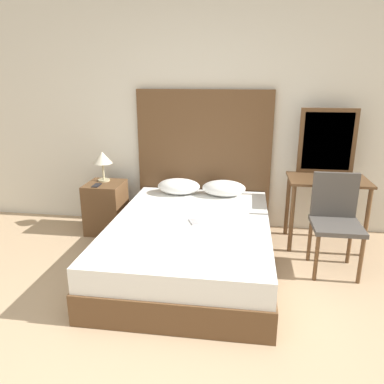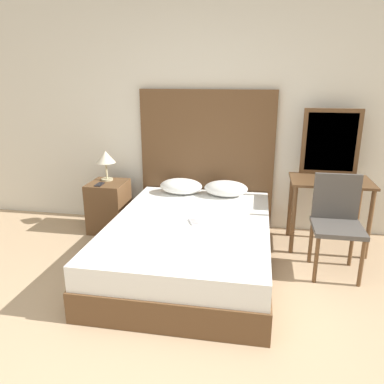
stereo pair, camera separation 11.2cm
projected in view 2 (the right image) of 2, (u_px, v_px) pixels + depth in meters
name	position (u px, v px, depth m)	size (l,w,h in m)	color
wall_back	(206.00, 112.00, 4.26)	(10.00, 0.06, 2.70)	silver
bed	(190.00, 244.00, 3.53)	(1.47, 2.07, 0.46)	brown
headboard	(206.00, 160.00, 4.35)	(1.54, 0.05, 1.60)	brown
pillow_left	(181.00, 186.00, 4.25)	(0.48, 0.33, 0.17)	white
pillow_right	(226.00, 188.00, 4.16)	(0.48, 0.33, 0.17)	white
phone_on_bed	(194.00, 222.00, 3.42)	(0.12, 0.17, 0.01)	#B7B7BC
nightstand	(109.00, 206.00, 4.36)	(0.41, 0.45, 0.58)	brown
table_lamp	(106.00, 158.00, 4.29)	(0.22, 0.22, 0.34)	tan
phone_on_nightstand	(99.00, 184.00, 4.18)	(0.07, 0.15, 0.01)	black
vanity_desk	(330.00, 193.00, 3.83)	(0.80, 0.52, 0.73)	brown
vanity_mirror	(331.00, 142.00, 3.91)	(0.59, 0.03, 0.69)	brown
chair	(337.00, 218.00, 3.38)	(0.43, 0.44, 0.90)	#4C4742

